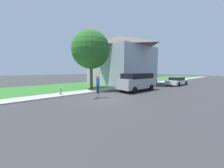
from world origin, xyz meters
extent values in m
plane|color=#333335|center=(0.00, 0.00, 0.00)|extent=(120.00, 120.00, 0.00)
cube|color=#2D6B28|center=(-8.00, 6.00, 0.04)|extent=(10.00, 80.00, 0.08)
cube|color=#9E9E99|center=(-3.60, 6.00, 0.05)|extent=(1.80, 80.00, 0.10)
cube|color=#99A3B2|center=(-7.69, 9.53, 3.10)|extent=(9.83, 8.20, 6.04)
pyramid|color=#5B514C|center=(-7.69, 9.53, 7.22)|extent=(10.63, 9.00, 2.21)
cylinder|color=brown|center=(-4.69, 1.70, 1.82)|extent=(0.36, 0.36, 3.48)
sphere|color=#286023|center=(-4.69, 1.70, 4.81)|extent=(4.55, 4.55, 4.55)
cube|color=gray|center=(-0.46, 5.18, 0.89)|extent=(1.93, 4.91, 1.11)
cube|color=black|center=(-0.46, 5.31, 1.74)|extent=(1.77, 3.83, 0.59)
cylinder|color=black|center=(-1.39, 6.71, 0.35)|extent=(0.24, 0.71, 0.71)
cylinder|color=black|center=(0.46, 6.71, 0.35)|extent=(0.24, 0.71, 0.71)
cylinder|color=black|center=(-1.39, 3.66, 0.35)|extent=(0.24, 0.71, 0.71)
cylinder|color=black|center=(0.46, 3.66, 0.35)|extent=(0.24, 0.71, 0.71)
cube|color=silver|center=(0.20, 14.49, 0.48)|extent=(1.75, 4.55, 0.62)
cube|color=black|center=(0.20, 14.38, 1.03)|extent=(1.54, 2.37, 0.48)
cylinder|color=black|center=(-0.64, 15.86, 0.32)|extent=(0.20, 0.63, 0.63)
cylinder|color=black|center=(1.05, 15.86, 0.32)|extent=(0.20, 0.63, 0.63)
cylinder|color=black|center=(-0.64, 13.12, 0.32)|extent=(0.20, 0.63, 0.63)
cylinder|color=black|center=(1.05, 13.12, 0.32)|extent=(0.20, 0.63, 0.63)
cylinder|color=#192347|center=(-0.41, -0.29, 0.77)|extent=(0.13, 0.13, 0.77)
cylinder|color=#192347|center=(-0.24, -0.29, 0.77)|extent=(0.13, 0.13, 0.77)
cube|color=#1E4C93|center=(-0.33, -0.29, 1.46)|extent=(0.25, 0.20, 0.59)
sphere|color=#9E7051|center=(-0.33, -0.29, 1.90)|extent=(0.21, 0.21, 0.21)
cylinder|color=#9E7051|center=(-0.49, -0.29, 1.96)|extent=(0.09, 0.09, 0.53)
cylinder|color=#9E7051|center=(-0.17, -0.29, 1.96)|extent=(0.09, 0.09, 0.53)
cube|color=black|center=(-0.19, -0.46, 0.15)|extent=(0.35, 0.74, 0.39)
cylinder|color=silver|center=(-0.20, -0.26, 0.33)|extent=(0.03, 0.06, 0.06)
cylinder|color=silver|center=(-0.35, -0.26, 0.24)|extent=(0.03, 0.06, 0.06)
cylinder|color=silver|center=(-0.09, -0.71, 0.17)|extent=(0.03, 0.06, 0.06)
cylinder|color=silver|center=(-0.24, -0.71, 0.07)|extent=(0.03, 0.06, 0.06)
cylinder|color=#99999E|center=(-3.36, -2.47, 0.36)|extent=(0.20, 0.20, 0.51)
sphere|color=#99999E|center=(-3.36, -2.47, 0.69)|extent=(0.18, 0.18, 0.18)
camera|label=1|loc=(8.57, -6.25, 2.42)|focal=20.00mm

